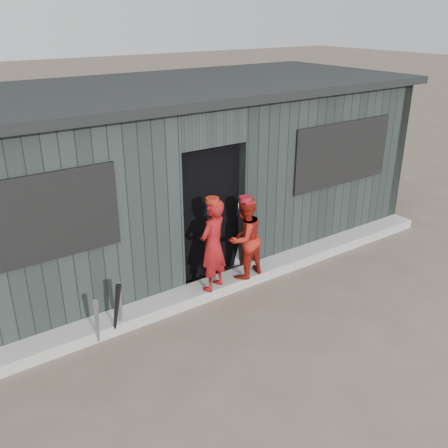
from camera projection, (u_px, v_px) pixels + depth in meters
ground at (315, 356)px, 5.66m from camera, size 80.00×80.00×0.00m
curb at (223, 284)px, 7.00m from camera, size 8.00×0.36×0.15m
bat_left at (97, 322)px, 5.68m from camera, size 0.13×0.27×0.68m
bat_mid at (120, 307)px, 5.93m from camera, size 0.13×0.20×0.72m
bat_right at (116, 311)px, 5.80m from camera, size 0.10×0.30×0.79m
player_red_left at (213, 245)px, 6.51m from camera, size 0.55×0.46×1.27m
player_red_right at (245, 238)px, 6.85m from camera, size 0.63×0.53×1.16m
player_grey_back at (236, 230)px, 7.43m from camera, size 0.66×0.53×1.18m
dugout at (162, 172)px, 7.79m from camera, size 8.30×3.30×2.62m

